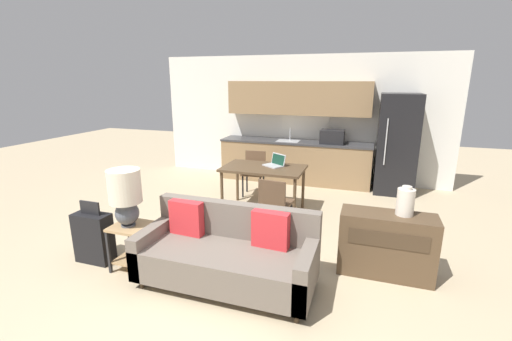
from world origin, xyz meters
TOP-DOWN VIEW (x-y plane):
  - ground_plane at (0.00, 0.00)m, footprint 20.00×20.00m
  - wall_back at (0.00, 4.63)m, footprint 6.40×0.07m
  - kitchen_counter at (0.01, 4.33)m, footprint 3.25×0.65m
  - refrigerator at (2.03, 4.20)m, footprint 0.73×0.79m
  - dining_table at (-0.11, 2.38)m, footprint 1.34×0.81m
  - couch at (0.16, 0.21)m, footprint 1.90×0.80m
  - side_table at (-1.03, 0.13)m, footprint 0.41×0.41m
  - table_lamp at (-1.04, 0.11)m, footprint 0.37×0.37m
  - credenza at (1.80, 0.94)m, footprint 1.03×0.40m
  - vase at (1.95, 0.98)m, footprint 0.19×0.19m
  - dining_chair_near_right at (0.31, 1.58)m, footprint 0.46×0.46m
  - dining_chair_far_left at (-0.55, 3.17)m, footprint 0.47×0.47m
  - laptop at (0.05, 2.53)m, footprint 0.41×0.39m
  - suitcase at (-1.58, 0.11)m, footprint 0.46×0.22m

SIDE VIEW (x-z plane):
  - ground_plane at x=0.00m, z-range 0.00..0.00m
  - suitcase at x=-1.58m, z-range -0.07..0.71m
  - couch at x=0.16m, z-range -0.08..0.77m
  - side_table at x=-1.03m, z-range 0.09..0.64m
  - credenza at x=1.80m, z-range 0.00..0.74m
  - dining_chair_near_right at x=0.31m, z-range 0.07..0.90m
  - dining_chair_far_left at x=-0.55m, z-range 0.07..0.90m
  - dining_table at x=-0.11m, z-range 0.31..1.08m
  - laptop at x=0.05m, z-range 0.72..0.92m
  - kitchen_counter at x=0.01m, z-range -0.23..1.92m
  - vase at x=1.95m, z-range 0.72..1.05m
  - table_lamp at x=-1.04m, z-range 0.60..1.27m
  - refrigerator at x=2.03m, z-range 0.00..1.93m
  - wall_back at x=0.00m, z-range 0.00..2.70m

